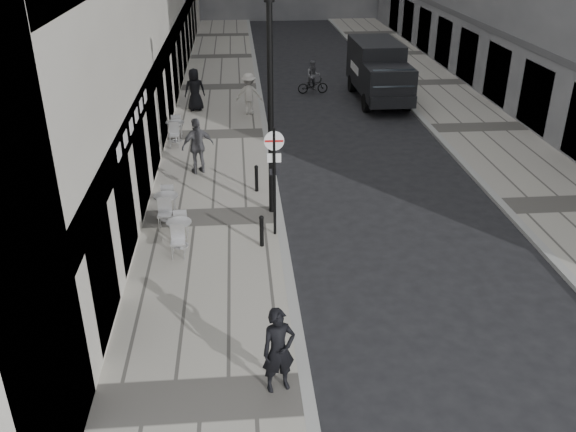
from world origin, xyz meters
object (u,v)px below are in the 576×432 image
sign_post (274,168)px  cyclist (313,81)px  panel_van (378,69)px  walking_man (279,350)px  lamppost (270,96)px

sign_post → cyclist: sign_post is taller
panel_van → cyclist: 3.44m
sign_post → walking_man: bearing=-91.3°
sign_post → panel_van: 15.05m
sign_post → cyclist: bearing=81.0°
lamppost → cyclist: lamppost is taller
walking_man → panel_van: bearing=56.9°
sign_post → lamppost: bearing=91.8°
walking_man → panel_van: panel_van is taller
sign_post → lamppost: lamppost is taller
sign_post → cyclist: size_ratio=1.89×
walking_man → sign_post: size_ratio=0.57×
lamppost → panel_van: (5.91, 12.36, -2.16)m
sign_post → cyclist: 15.62m
sign_post → panel_van: size_ratio=0.54×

